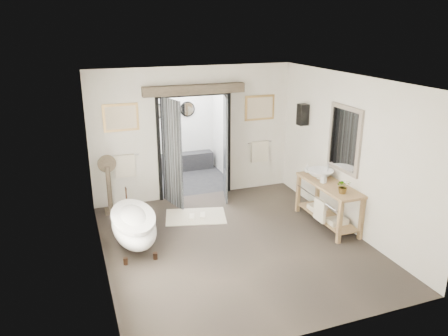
{
  "coord_description": "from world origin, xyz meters",
  "views": [
    {
      "loc": [
        -2.58,
        -6.45,
        3.78
      ],
      "look_at": [
        0.0,
        0.6,
        1.25
      ],
      "focal_mm": 35.0,
      "sensor_mm": 36.0,
      "label": 1
    }
  ],
  "objects": [
    {
      "name": "room_shell",
      "position": [
        -0.04,
        -0.13,
        1.86
      ],
      "size": [
        4.52,
        5.02,
        2.91
      ],
      "color": "silver",
      "rests_on": "ground_plane"
    },
    {
      "name": "vanity",
      "position": [
        1.95,
        0.14,
        0.51
      ],
      "size": [
        0.57,
        1.6,
        0.85
      ],
      "color": "#A78655",
      "rests_on": "ground_plane"
    },
    {
      "name": "plant",
      "position": [
        1.92,
        -0.35,
        0.99
      ],
      "size": [
        0.3,
        0.28,
        0.27
      ],
      "primitive_type": "imported",
      "rotation": [
        0.0,
        0.0,
        -0.36
      ],
      "color": "gray",
      "rests_on": "vanity"
    },
    {
      "name": "basin",
      "position": [
        1.95,
        0.46,
        0.94
      ],
      "size": [
        0.65,
        0.65,
        0.18
      ],
      "primitive_type": "imported",
      "rotation": [
        0.0,
        0.0,
        -0.28
      ],
      "color": "white",
      "rests_on": "vanity"
    },
    {
      "name": "back_wall_dressing",
      "position": [
        0.0,
        2.32,
        1.56
      ],
      "size": [
        3.82,
        0.79,
        2.52
      ],
      "color": "black",
      "rests_on": "ground_plane"
    },
    {
      "name": "clawfoot_tub",
      "position": [
        -1.69,
        0.58,
        0.4
      ],
      "size": [
        0.74,
        1.66,
        0.81
      ],
      "color": "#40291B",
      "rests_on": "ground_plane"
    },
    {
      "name": "soap_bottle_a",
      "position": [
        1.89,
        0.23,
        0.95
      ],
      "size": [
        0.11,
        0.11,
        0.2
      ],
      "primitive_type": "imported",
      "rotation": [
        0.0,
        0.0,
        0.33
      ],
      "color": "gray",
      "rests_on": "vanity"
    },
    {
      "name": "slippers",
      "position": [
        -0.32,
        1.3,
        0.04
      ],
      "size": [
        0.4,
        0.26,
        0.05
      ],
      "color": "white",
      "rests_on": "rug"
    },
    {
      "name": "shower_room",
      "position": [
        0.0,
        3.99,
        0.91
      ],
      "size": [
        2.22,
        2.01,
        2.51
      ],
      "color": "black",
      "rests_on": "ground_plane"
    },
    {
      "name": "rug",
      "position": [
        -0.34,
        1.36,
        0.01
      ],
      "size": [
        1.36,
        1.07,
        0.01
      ],
      "primitive_type": "cube",
      "rotation": [
        0.0,
        0.0,
        -0.25
      ],
      "color": "beige",
      "rests_on": "ground_plane"
    },
    {
      "name": "ground_plane",
      "position": [
        0.0,
        0.0,
        0.0
      ],
      "size": [
        5.0,
        5.0,
        0.0
      ],
      "primitive_type": "plane",
      "color": "#483E35"
    },
    {
      "name": "pedestal_mirror",
      "position": [
        -1.93,
        2.16,
        0.54
      ],
      "size": [
        0.37,
        0.24,
        1.26
      ],
      "color": "brown",
      "rests_on": "ground_plane"
    },
    {
      "name": "soap_bottle_b",
      "position": [
        1.9,
        0.86,
        0.93
      ],
      "size": [
        0.14,
        0.14,
        0.17
      ],
      "primitive_type": "imported",
      "rotation": [
        0.0,
        0.0,
        -0.04
      ],
      "color": "gray",
      "rests_on": "vanity"
    }
  ]
}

